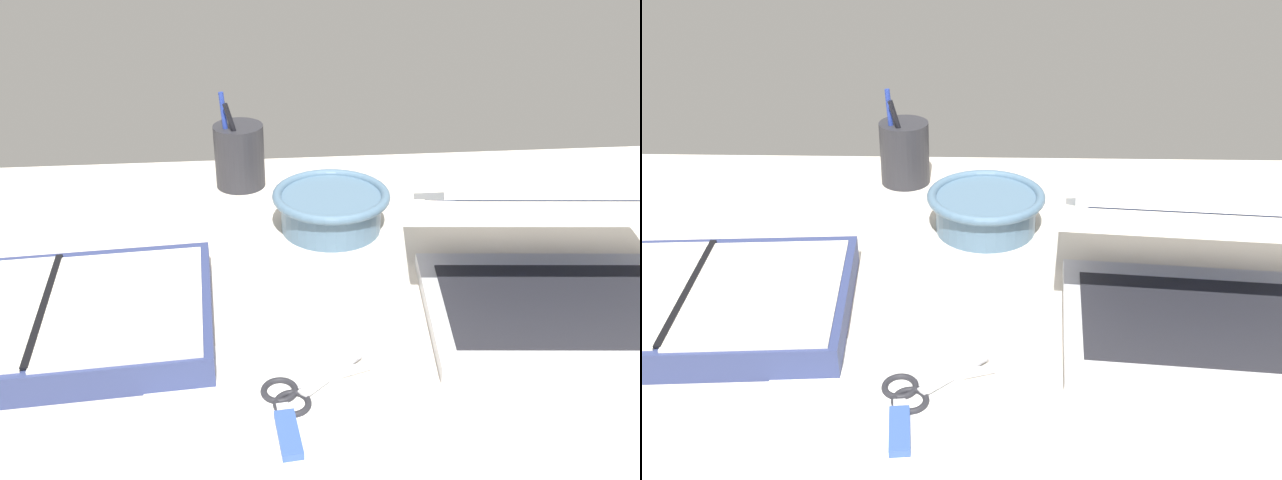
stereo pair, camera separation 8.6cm
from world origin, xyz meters
TOP-DOWN VIEW (x-y plane):
  - desk_top at (0.00, 0.00)cm, footprint 140.00×100.00cm
  - laptop at (29.17, 0.37)cm, footprint 35.81×32.68cm
  - bowl at (3.40, 22.82)cm, footprint 16.89×16.89cm
  - pen_cup at (-9.80, 39.14)cm, footprint 7.97×7.97cm
  - planner at (-31.20, -0.21)cm, footprint 38.54×27.03cm
  - scissors at (-3.76, -12.63)cm, footprint 11.74×9.23cm
  - paper_sheet_front at (-9.46, -17.93)cm, footprint 21.60×28.50cm
  - usb_drive at (-4.88, -18.56)cm, footprint 2.60×7.33cm

SIDE VIEW (x-z plane):
  - desk_top at x=0.00cm, z-range 0.00..2.00cm
  - paper_sheet_front at x=-9.46cm, z-range 2.00..2.16cm
  - scissors at x=-3.76cm, z-range 1.93..2.73cm
  - usb_drive at x=-4.88cm, z-range 2.00..3.00cm
  - planner at x=-31.20cm, z-range 1.91..6.08cm
  - bowl at x=3.40cm, z-range 2.35..8.33cm
  - laptop at x=29.17cm, z-range -2.01..16.15cm
  - pen_cup at x=-9.80cm, z-range -0.78..15.21cm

